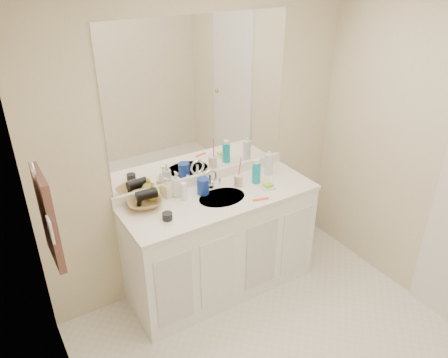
% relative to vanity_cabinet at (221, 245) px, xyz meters
% --- Properties ---
extents(wall_back, '(2.60, 0.02, 2.40)m').
position_rel_vanity_cabinet_xyz_m(wall_back, '(0.00, 0.28, 0.77)').
color(wall_back, beige).
rests_on(wall_back, floor).
extents(wall_left, '(0.02, 2.60, 2.40)m').
position_rel_vanity_cabinet_xyz_m(wall_left, '(-1.30, -1.02, 0.77)').
color(wall_left, beige).
rests_on(wall_left, floor).
extents(vanity_cabinet, '(1.50, 0.55, 0.85)m').
position_rel_vanity_cabinet_xyz_m(vanity_cabinet, '(0.00, 0.00, 0.00)').
color(vanity_cabinet, white).
rests_on(vanity_cabinet, floor).
extents(countertop, '(1.52, 0.57, 0.03)m').
position_rel_vanity_cabinet_xyz_m(countertop, '(0.00, 0.00, 0.44)').
color(countertop, white).
rests_on(countertop, vanity_cabinet).
extents(backsplash, '(1.52, 0.03, 0.08)m').
position_rel_vanity_cabinet_xyz_m(backsplash, '(0.00, 0.26, 0.50)').
color(backsplash, white).
rests_on(backsplash, countertop).
extents(sink_basin, '(0.37, 0.37, 0.02)m').
position_rel_vanity_cabinet_xyz_m(sink_basin, '(0.00, -0.02, 0.44)').
color(sink_basin, beige).
rests_on(sink_basin, countertop).
extents(faucet, '(0.02, 0.02, 0.11)m').
position_rel_vanity_cabinet_xyz_m(faucet, '(0.00, 0.16, 0.51)').
color(faucet, silver).
rests_on(faucet, countertop).
extents(mirror, '(1.48, 0.01, 1.20)m').
position_rel_vanity_cabinet_xyz_m(mirror, '(0.00, 0.27, 1.14)').
color(mirror, white).
rests_on(mirror, wall_back).
extents(blue_mug, '(0.10, 0.10, 0.13)m').
position_rel_vanity_cabinet_xyz_m(blue_mug, '(-0.09, 0.11, 0.52)').
color(blue_mug, navy).
rests_on(blue_mug, countertop).
extents(tan_cup, '(0.09, 0.09, 0.09)m').
position_rel_vanity_cabinet_xyz_m(tan_cup, '(0.20, 0.06, 0.50)').
color(tan_cup, beige).
rests_on(tan_cup, countertop).
extents(toothbrush, '(0.02, 0.04, 0.20)m').
position_rel_vanity_cabinet_xyz_m(toothbrush, '(0.21, 0.06, 0.60)').
color(toothbrush, '#EA3D6D').
rests_on(toothbrush, tan_cup).
extents(mouthwash_bottle, '(0.07, 0.07, 0.16)m').
position_rel_vanity_cabinet_xyz_m(mouthwash_bottle, '(0.36, 0.04, 0.54)').
color(mouthwash_bottle, '#0D97A4').
rests_on(mouthwash_bottle, countertop).
extents(clear_pump_bottle, '(0.09, 0.09, 0.18)m').
position_rel_vanity_cabinet_xyz_m(clear_pump_bottle, '(0.53, 0.10, 0.55)').
color(clear_pump_bottle, silver).
rests_on(clear_pump_bottle, countertop).
extents(soap_dish, '(0.13, 0.11, 0.01)m').
position_rel_vanity_cabinet_xyz_m(soap_dish, '(0.39, -0.09, 0.46)').
color(soap_dish, silver).
rests_on(soap_dish, countertop).
extents(green_soap, '(0.07, 0.05, 0.02)m').
position_rel_vanity_cabinet_xyz_m(green_soap, '(0.39, -0.09, 0.48)').
color(green_soap, '#9ED133').
rests_on(green_soap, soap_dish).
extents(orange_comb, '(0.13, 0.06, 0.01)m').
position_rel_vanity_cabinet_xyz_m(orange_comb, '(0.23, -0.20, 0.46)').
color(orange_comb, '#F15519').
rests_on(orange_comb, countertop).
extents(dark_jar, '(0.08, 0.08, 0.05)m').
position_rel_vanity_cabinet_xyz_m(dark_jar, '(-0.48, -0.08, 0.48)').
color(dark_jar, black).
rests_on(dark_jar, countertop).
extents(extra_white_bottle, '(0.05, 0.05, 0.14)m').
position_rel_vanity_cabinet_xyz_m(extra_white_bottle, '(-0.26, 0.10, 0.53)').
color(extra_white_bottle, white).
rests_on(extra_white_bottle, countertop).
extents(soap_bottle_white, '(0.08, 0.08, 0.20)m').
position_rel_vanity_cabinet_xyz_m(soap_bottle_white, '(-0.28, 0.18, 0.56)').
color(soap_bottle_white, white).
rests_on(soap_bottle_white, countertop).
extents(soap_bottle_cream, '(0.09, 0.09, 0.16)m').
position_rel_vanity_cabinet_xyz_m(soap_bottle_cream, '(-0.34, 0.21, 0.53)').
color(soap_bottle_cream, '#F7E3C9').
rests_on(soap_bottle_cream, countertop).
extents(soap_bottle_yellow, '(0.14, 0.14, 0.15)m').
position_rel_vanity_cabinet_xyz_m(soap_bottle_yellow, '(-0.45, 0.23, 0.53)').
color(soap_bottle_yellow, '#D8D454').
rests_on(soap_bottle_yellow, countertop).
extents(wicker_basket, '(0.32, 0.32, 0.06)m').
position_rel_vanity_cabinet_xyz_m(wicker_basket, '(-0.54, 0.17, 0.49)').
color(wicker_basket, olive).
rests_on(wicker_basket, countertop).
extents(hair_dryer, '(0.16, 0.09, 0.08)m').
position_rel_vanity_cabinet_xyz_m(hair_dryer, '(-0.52, 0.17, 0.54)').
color(hair_dryer, black).
rests_on(hair_dryer, wicker_basket).
extents(towel_ring, '(0.01, 0.11, 0.11)m').
position_rel_vanity_cabinet_xyz_m(towel_ring, '(-1.27, -0.25, 1.12)').
color(towel_ring, silver).
rests_on(towel_ring, wall_left).
extents(hand_towel, '(0.04, 0.32, 0.55)m').
position_rel_vanity_cabinet_xyz_m(hand_towel, '(-1.25, -0.25, 0.82)').
color(hand_towel, '#3E2621').
rests_on(hand_towel, towel_ring).
extents(switch_plate, '(0.01, 0.08, 0.13)m').
position_rel_vanity_cabinet_xyz_m(switch_plate, '(-1.27, -0.45, 0.88)').
color(switch_plate, silver).
rests_on(switch_plate, wall_left).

